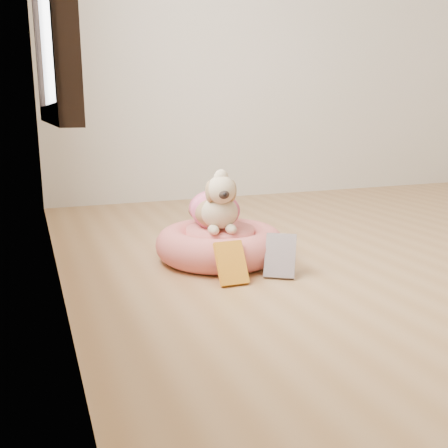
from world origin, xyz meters
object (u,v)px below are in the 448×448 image
object	(u,v)px
book_white	(280,256)
dog	(216,197)
book_yellow	(231,263)
pet_bed	(220,244)

from	to	relation	value
book_white	dog	bearing A→B (deg)	151.06
dog	book_yellow	xyz separation A→B (m)	(-0.06, -0.33, -0.21)
pet_bed	book_yellow	xyz separation A→B (m)	(-0.08, -0.32, 0.01)
pet_bed	dog	distance (m)	0.22
book_yellow	pet_bed	bearing A→B (deg)	77.49
dog	book_white	xyz separation A→B (m)	(0.17, -0.31, -0.21)
book_yellow	dog	bearing A→B (deg)	80.67
pet_bed	dog	size ratio (longest dim) A/B	1.54
pet_bed	book_yellow	size ratio (longest dim) A/B	3.33
pet_bed	dog	bearing A→B (deg)	166.64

